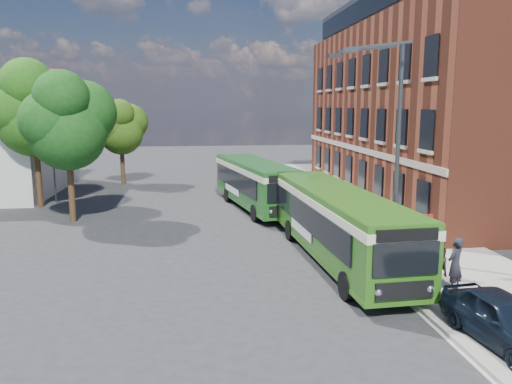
{
  "coord_description": "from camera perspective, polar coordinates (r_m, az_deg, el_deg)",
  "views": [
    {
      "loc": [
        -3.02,
        -21.56,
        6.56
      ],
      "look_at": [
        -0.03,
        3.21,
        2.2
      ],
      "focal_mm": 35.0,
      "sensor_mm": 36.0,
      "label": 1
    }
  ],
  "objects": [
    {
      "name": "pedestrian_a",
      "position": [
        18.77,
        21.8,
        -7.7
      ],
      "size": [
        0.84,
        0.76,
        1.92
      ],
      "primitive_type": "imported",
      "rotation": [
        0.0,
        0.0,
        3.71
      ],
      "color": "black",
      "rests_on": "pavement"
    },
    {
      "name": "flagpole",
      "position": [
        35.86,
        -22.28,
        6.59
      ],
      "size": [
        0.95,
        0.1,
        9.0
      ],
      "color": "#37393C",
      "rests_on": "ground"
    },
    {
      "name": "pavement",
      "position": [
        31.88,
        11.59,
        -2.03
      ],
      "size": [
        6.0,
        48.0,
        0.15
      ],
      "primitive_type": "cube",
      "color": "gray",
      "rests_on": "ground"
    },
    {
      "name": "ground",
      "position": [
        22.74,
        1.04,
        -6.86
      ],
      "size": [
        120.0,
        120.0,
        0.0
      ],
      "primitive_type": "plane",
      "color": "#2A292C",
      "rests_on": "ground"
    },
    {
      "name": "street_lamp",
      "position": [
        21.15,
        14.99,
        4.78
      ],
      "size": [
        2.96,
        2.38,
        9.0
      ],
      "color": "#37393C",
      "rests_on": "ground"
    },
    {
      "name": "kerb_line",
      "position": [
        31.07,
        6.24,
        -2.33
      ],
      "size": [
        0.12,
        48.0,
        0.01
      ],
      "primitive_type": "cube",
      "color": "beige",
      "rests_on": "ground"
    },
    {
      "name": "bus_stop_sign",
      "position": [
        20.03,
        18.94,
        -5.24
      ],
      "size": [
        0.35,
        0.08,
        2.52
      ],
      "color": "#37393C",
      "rests_on": "ground"
    },
    {
      "name": "tree_mid",
      "position": [
        34.8,
        -24.01,
        8.78
      ],
      "size": [
        5.57,
        5.3,
        9.4
      ],
      "color": "#3C2416",
      "rests_on": "ground"
    },
    {
      "name": "bus_front",
      "position": [
        21.45,
        9.24,
        -2.95
      ],
      "size": [
        3.31,
        12.68,
        3.02
      ],
      "color": "#2A6017",
      "rests_on": "ground"
    },
    {
      "name": "parked_car",
      "position": [
        15.44,
        26.53,
        -12.9
      ],
      "size": [
        2.06,
        4.24,
        1.4
      ],
      "primitive_type": "imported",
      "rotation": [
        0.0,
        0.0,
        0.1
      ],
      "color": "black",
      "rests_on": "pavement"
    },
    {
      "name": "brick_office",
      "position": [
        37.63,
        20.31,
        9.93
      ],
      "size": [
        12.1,
        26.0,
        14.2
      ],
      "color": "brown",
      "rests_on": "ground"
    },
    {
      "name": "pedestrian_b",
      "position": [
        20.17,
        20.18,
        -7.05
      ],
      "size": [
        0.8,
        0.67,
        1.47
      ],
      "primitive_type": "imported",
      "rotation": [
        0.0,
        0.0,
        3.31
      ],
      "color": "black",
      "rests_on": "pavement"
    },
    {
      "name": "tree_left",
      "position": [
        29.63,
        -20.7,
        7.67
      ],
      "size": [
        5.0,
        4.75,
        8.44
      ],
      "color": "#3C2416",
      "rests_on": "ground"
    },
    {
      "name": "tree_right",
      "position": [
        43.04,
        -15.12,
        7.22
      ],
      "size": [
        4.18,
        3.98,
        7.07
      ],
      "color": "#3C2416",
      "rests_on": "ground"
    },
    {
      "name": "bus_rear",
      "position": [
        31.8,
        -0.06,
        1.36
      ],
      "size": [
        4.56,
        11.24,
        3.02
      ],
      "color": "#1B541B",
      "rests_on": "ground"
    }
  ]
}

